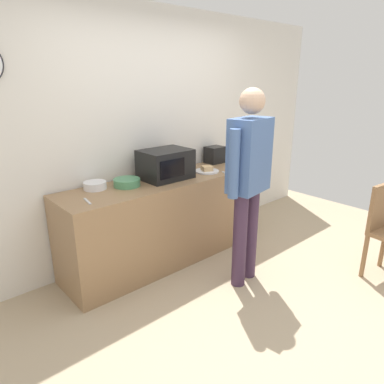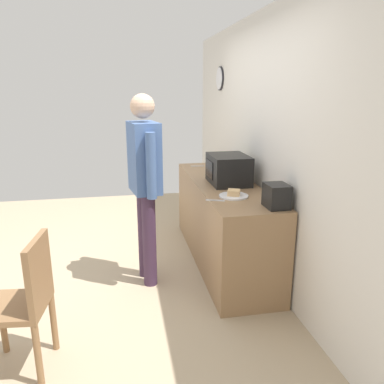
# 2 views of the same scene
# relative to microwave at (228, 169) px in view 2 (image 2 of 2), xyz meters

# --- Properties ---
(ground_plane) EXTENTS (6.00, 6.00, 0.00)m
(ground_plane) POSITION_rel_microwave_xyz_m (0.08, -1.25, -1.04)
(ground_plane) COLOR tan
(back_wall) EXTENTS (5.40, 0.13, 2.60)m
(back_wall) POSITION_rel_microwave_xyz_m (0.08, 0.35, 0.26)
(back_wall) COLOR silver
(back_wall) RESTS_ON ground_plane
(kitchen_counter) EXTENTS (2.21, 0.62, 0.89)m
(kitchen_counter) POSITION_rel_microwave_xyz_m (-0.06, -0.03, -0.60)
(kitchen_counter) COLOR #93704C
(kitchen_counter) RESTS_ON ground_plane
(microwave) EXTENTS (0.50, 0.39, 0.30)m
(microwave) POSITION_rel_microwave_xyz_m (0.00, 0.00, 0.00)
(microwave) COLOR black
(microwave) RESTS_ON kitchen_counter
(sandwich_plate) EXTENTS (0.27, 0.27, 0.07)m
(sandwich_plate) POSITION_rel_microwave_xyz_m (0.50, -0.09, -0.13)
(sandwich_plate) COLOR white
(sandwich_plate) RESTS_ON kitchen_counter
(salad_bowl) EXTENTS (0.21, 0.21, 0.07)m
(salad_bowl) POSITION_rel_microwave_xyz_m (-0.72, 0.15, -0.11)
(salad_bowl) COLOR white
(salad_bowl) RESTS_ON kitchen_counter
(cereal_bowl) EXTENTS (0.26, 0.26, 0.07)m
(cereal_bowl) POSITION_rel_microwave_xyz_m (-0.45, 0.03, -0.11)
(cereal_bowl) COLOR #4C8E60
(cereal_bowl) RESTS_ON kitchen_counter
(toaster) EXTENTS (0.22, 0.18, 0.20)m
(toaster) POSITION_rel_microwave_xyz_m (0.88, 0.16, -0.05)
(toaster) COLOR black
(toaster) RESTS_ON kitchen_counter
(fork_utensil) EXTENTS (0.08, 0.17, 0.01)m
(fork_utensil) POSITION_rel_microwave_xyz_m (0.60, -0.29, -0.15)
(fork_utensil) COLOR silver
(fork_utensil) RESTS_ON kitchen_counter
(spoon_utensil) EXTENTS (0.05, 0.17, 0.01)m
(spoon_utensil) POSITION_rel_microwave_xyz_m (-0.94, -0.14, -0.15)
(spoon_utensil) COLOR silver
(spoon_utensil) RESTS_ON kitchen_counter
(person_standing) EXTENTS (0.58, 0.30, 1.82)m
(person_standing) POSITION_rel_microwave_xyz_m (0.25, -0.89, 0.02)
(person_standing) COLOR #3F2942
(person_standing) RESTS_ON ground_plane
(wooden_chair) EXTENTS (0.44, 0.44, 0.94)m
(wooden_chair) POSITION_rel_microwave_xyz_m (1.34, -1.75, -0.52)
(wooden_chair) COLOR olive
(wooden_chair) RESTS_ON ground_plane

